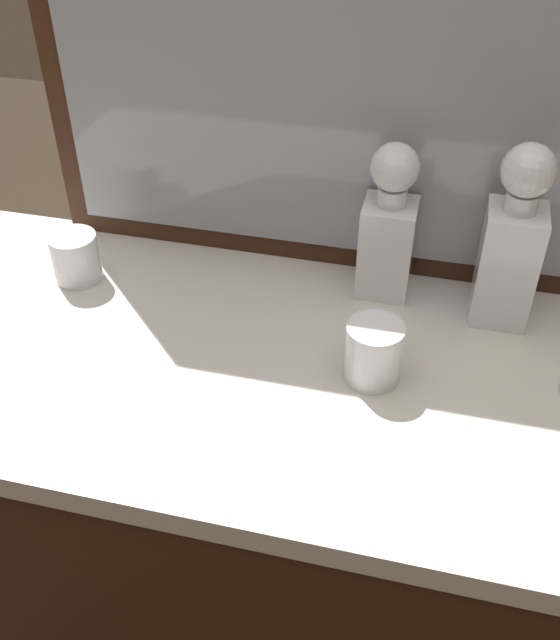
% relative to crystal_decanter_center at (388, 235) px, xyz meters
% --- Properties ---
extents(dresser, '(1.31, 0.61, 0.85)m').
position_rel_crystal_decanter_center_xyz_m(dresser, '(-0.13, -0.22, -0.53)').
color(dresser, '#381E11').
rests_on(dresser, ground_plane).
extents(dresser_mirror, '(0.96, 0.03, 0.71)m').
position_rel_crystal_decanter_center_xyz_m(dresser_mirror, '(-0.13, 0.06, 0.24)').
color(dresser_mirror, '#381E11').
rests_on(dresser_mirror, dresser).
extents(crystal_decanter_center, '(0.09, 0.09, 0.27)m').
position_rel_crystal_decanter_center_xyz_m(crystal_decanter_center, '(0.00, 0.00, 0.00)').
color(crystal_decanter_center, white).
rests_on(crystal_decanter_center, dresser).
extents(crystal_decanter_front, '(0.09, 0.09, 0.30)m').
position_rel_crystal_decanter_center_xyz_m(crystal_decanter_front, '(0.19, -0.03, 0.01)').
color(crystal_decanter_front, white).
rests_on(crystal_decanter_front, dresser).
extents(crystal_tumbler_front, '(0.08, 0.08, 0.09)m').
position_rel_crystal_decanter_center_xyz_m(crystal_tumbler_front, '(-0.52, -0.09, -0.07)').
color(crystal_tumbler_front, white).
rests_on(crystal_tumbler_front, dresser).
extents(crystal_tumbler_center, '(0.08, 0.08, 0.09)m').
position_rel_crystal_decanter_center_xyz_m(crystal_tumbler_center, '(0.01, -0.23, -0.07)').
color(crystal_tumbler_center, white).
rests_on(crystal_tumbler_center, dresser).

